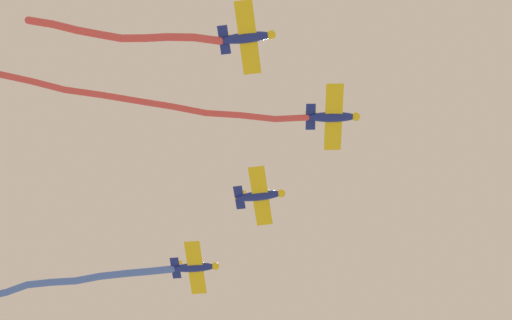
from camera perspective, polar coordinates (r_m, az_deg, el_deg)
name	(u,v)px	position (r m, az deg, el deg)	size (l,w,h in m)	color
airplane_lead	(333,117)	(72.67, 6.11, 3.41)	(6.52, 6.26, 1.85)	navy
smoke_trail_lead	(154,102)	(71.19, -8.10, 4.59)	(16.56, 26.64, 2.79)	#DB4C4C
airplane_left_wing	(260,196)	(76.83, 0.33, -2.84)	(6.05, 6.71, 1.85)	navy
airplane_right_wing	(247,37)	(69.30, -0.69, 9.66)	(6.08, 6.67, 1.85)	navy
smoke_trail_right_wing	(123,34)	(72.04, -10.46, 9.80)	(12.72, 15.37, 3.90)	#DB4C4C
airplane_slot	(195,267)	(82.29, -4.83, -8.45)	(6.27, 6.52, 1.85)	navy
smoke_trail_slot	(65,283)	(86.87, -14.87, -9.36)	(21.58, 15.51, 1.86)	#4C75DB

